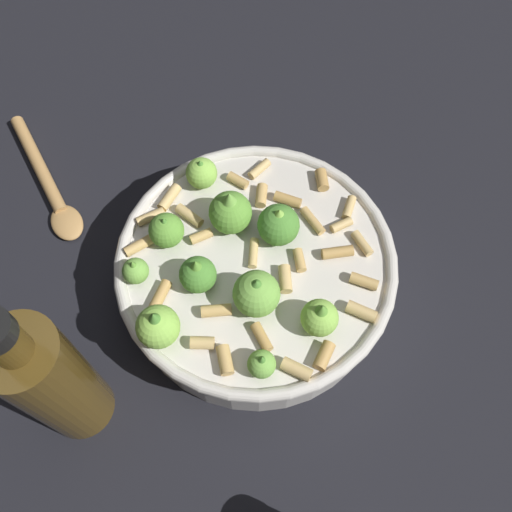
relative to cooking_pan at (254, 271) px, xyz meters
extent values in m
plane|color=black|center=(0.00, 0.00, -0.04)|extent=(2.40, 2.40, 0.00)
cylinder|color=beige|center=(0.00, 0.00, -0.01)|extent=(0.28, 0.28, 0.07)
torus|color=beige|center=(0.00, 0.00, 0.02)|extent=(0.29, 0.29, 0.01)
sphere|color=#8CC64C|center=(0.11, 0.01, 0.04)|extent=(0.03, 0.03, 0.03)
cone|color=#4C8933|center=(0.11, 0.01, 0.06)|extent=(0.01, 0.01, 0.01)
sphere|color=#4C8933|center=(0.00, 0.06, 0.04)|extent=(0.04, 0.04, 0.04)
cone|color=#609E38|center=(0.00, 0.06, 0.06)|extent=(0.02, 0.02, 0.02)
sphere|color=#75B247|center=(-0.04, 0.02, 0.05)|extent=(0.05, 0.05, 0.05)
cone|color=#4C8933|center=(-0.04, 0.02, 0.07)|extent=(0.02, 0.02, 0.01)
sphere|color=#8CC64C|center=(-0.09, -0.03, 0.04)|extent=(0.04, 0.04, 0.04)
cone|color=#609E38|center=(-0.09, -0.03, 0.06)|extent=(0.02, 0.02, 0.02)
sphere|color=#75B247|center=(-0.11, 0.04, 0.04)|extent=(0.03, 0.03, 0.03)
cone|color=#4C8933|center=(-0.11, 0.04, 0.05)|extent=(0.01, 0.01, 0.01)
sphere|color=#8CC64C|center=(-0.04, 0.11, 0.04)|extent=(0.04, 0.04, 0.04)
cone|color=#4C8933|center=(-0.04, 0.11, 0.06)|extent=(0.02, 0.02, 0.02)
sphere|color=#609E38|center=(0.06, 0.07, 0.04)|extent=(0.04, 0.04, 0.04)
cone|color=#4C8933|center=(0.06, 0.07, 0.06)|extent=(0.01, 0.01, 0.01)
sphere|color=#609E38|center=(0.05, 0.00, 0.04)|extent=(0.05, 0.05, 0.05)
cone|color=#75B247|center=(0.05, 0.00, 0.07)|extent=(0.02, 0.02, 0.02)
sphere|color=#4C8933|center=(0.02, -0.04, 0.04)|extent=(0.04, 0.04, 0.04)
cone|color=#8CC64C|center=(0.02, -0.04, 0.06)|extent=(0.02, 0.02, 0.02)
sphere|color=#75B247|center=(0.03, 0.11, 0.04)|extent=(0.03, 0.03, 0.03)
cone|color=#609E38|center=(0.03, 0.11, 0.05)|extent=(0.01, 0.01, 0.01)
cylinder|color=tan|center=(-0.02, -0.04, 0.03)|extent=(0.03, 0.02, 0.01)
cylinder|color=tan|center=(0.01, 0.00, 0.03)|extent=(0.03, 0.02, 0.01)
cylinder|color=tan|center=(-0.03, -0.11, 0.03)|extent=(0.03, 0.01, 0.01)
cylinder|color=tan|center=(0.10, -0.05, 0.03)|extent=(0.02, 0.03, 0.01)
cylinder|color=tan|center=(-0.03, -0.08, 0.03)|extent=(0.02, 0.03, 0.01)
cylinder|color=tan|center=(-0.06, 0.08, 0.03)|extent=(0.02, 0.03, 0.01)
cylinder|color=tan|center=(0.02, -0.08, 0.03)|extent=(0.04, 0.01, 0.01)
cylinder|color=tan|center=(0.07, -0.04, 0.03)|extent=(0.03, 0.02, 0.01)
cylinder|color=tan|center=(0.06, -0.11, 0.03)|extent=(0.03, 0.02, 0.01)
cylinder|color=tan|center=(-0.07, -0.09, 0.03)|extent=(0.03, 0.03, 0.01)
cylinder|color=tan|center=(0.07, 0.04, 0.03)|extent=(0.03, 0.02, 0.01)
cylinder|color=tan|center=(0.05, -0.06, 0.03)|extent=(0.03, 0.03, 0.01)
cylinder|color=tan|center=(0.10, -0.02, 0.03)|extent=(0.03, 0.02, 0.01)
cylinder|color=tan|center=(0.10, 0.05, 0.03)|extent=(0.03, 0.03, 0.01)
cylinder|color=tan|center=(0.00, 0.10, 0.03)|extent=(0.03, 0.03, 0.01)
cylinder|color=tan|center=(0.06, 0.10, 0.03)|extent=(0.02, 0.03, 0.01)
cylinder|color=tan|center=(0.09, 0.08, 0.03)|extent=(0.01, 0.03, 0.01)
cylinder|color=tan|center=(-0.04, 0.06, 0.03)|extent=(0.02, 0.03, 0.01)
cylinder|color=tan|center=(-0.09, 0.07, 0.03)|extent=(0.03, 0.02, 0.01)
cylinder|color=tan|center=(-0.03, -0.02, 0.03)|extent=(0.03, 0.02, 0.01)
cylinder|color=tan|center=(0.02, -0.12, 0.03)|extent=(0.03, 0.03, 0.01)
cylinder|color=tan|center=(-0.08, 0.03, 0.03)|extent=(0.03, 0.01, 0.01)
cylinder|color=tan|center=(0.00, -0.10, 0.03)|extent=(0.01, 0.02, 0.01)
cylinder|color=tan|center=(-0.12, 0.01, 0.03)|extent=(0.03, 0.03, 0.01)
cylinder|color=tan|center=(0.05, 0.04, 0.03)|extent=(0.01, 0.02, 0.01)
cylinder|color=tan|center=(-0.09, -0.07, 0.03)|extent=(0.03, 0.03, 0.01)
cylinder|color=tan|center=(-0.12, -0.02, 0.03)|extent=(0.03, 0.03, 0.01)
cylinder|color=#4C3814|center=(-0.05, 0.21, 0.05)|extent=(0.07, 0.07, 0.18)
cylinder|color=#4C3814|center=(-0.05, 0.21, 0.16)|extent=(0.03, 0.03, 0.04)
cylinder|color=#B2844C|center=(0.26, 0.18, -0.04)|extent=(0.16, 0.03, 0.02)
ellipsoid|color=#B2844C|center=(0.16, 0.17, -0.04)|extent=(0.06, 0.04, 0.01)
camera|label=1|loc=(-0.24, 0.10, 0.54)|focal=40.00mm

